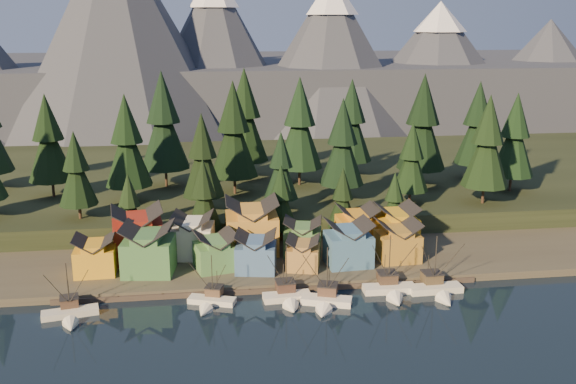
{
  "coord_description": "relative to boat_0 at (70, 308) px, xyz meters",
  "views": [
    {
      "loc": [
        -11.62,
        -96.08,
        49.78
      ],
      "look_at": [
        5.23,
        30.0,
        15.44
      ],
      "focal_mm": 40.0,
      "sensor_mm": 36.0,
      "label": 1
    }
  ],
  "objects": [
    {
      "name": "hillside",
      "position": [
        35.43,
        81.1,
        1.06
      ],
      "size": [
        420.0,
        100.0,
        6.0
      ],
      "primitive_type": "cube",
      "color": "black",
      "rests_on": "ground"
    },
    {
      "name": "boat_3",
      "position": [
        38.04,
        1.57,
        0.4
      ],
      "size": [
        9.12,
        9.82,
        11.64
      ],
      "rotation": [
        0.0,
        0.0,
        0.07
      ],
      "color": "silver",
      "rests_on": "ground"
    },
    {
      "name": "tree_hill_14",
      "position": [
        99.43,
        63.1,
        19.14
      ],
      "size": [
        11.84,
        11.84,
        27.58
      ],
      "color": "#332319",
      "rests_on": "hillside"
    },
    {
      "name": "tree_hill_7",
      "position": [
        41.43,
        39.1,
        14.44
      ],
      "size": [
        8.16,
        8.16,
        19.0
      ],
      "color": "#332319",
      "rests_on": "hillside"
    },
    {
      "name": "house_front_5",
      "position": [
        52.12,
        14.64,
        4.4
      ],
      "size": [
        9.32,
        8.58,
        9.22
      ],
      "rotation": [
        0.0,
        0.0,
        0.07
      ],
      "color": "#3D6991",
      "rests_on": "shore_strip"
    },
    {
      "name": "house_back_0",
      "position": [
        9.65,
        23.78,
        5.31
      ],
      "size": [
        11.33,
        10.99,
        10.95
      ],
      "rotation": [
        0.0,
        0.0,
        0.15
      ],
      "color": "maroon",
      "rests_on": "shore_strip"
    },
    {
      "name": "tree_shore_1",
      "position": [
        23.43,
        31.1,
        10.14
      ],
      "size": [
        8.31,
        8.31,
        19.36
      ],
      "color": "#332319",
      "rests_on": "shore_strip"
    },
    {
      "name": "house_front_3",
      "position": [
        33.28,
        13.81,
        3.71
      ],
      "size": [
        8.92,
        8.63,
        7.9
      ],
      "rotation": [
        0.0,
        0.0,
        -0.18
      ],
      "color": "#3D6190",
      "rests_on": "shore_strip"
    },
    {
      "name": "tree_hill_4",
      "position": [
        13.43,
        66.1,
        21.07
      ],
      "size": [
        13.35,
        13.35,
        31.11
      ],
      "color": "#332319",
      "rests_on": "hillside"
    },
    {
      "name": "tree_hill_1",
      "position": [
        -14.57,
        59.1,
        18.43
      ],
      "size": [
        11.29,
        11.29,
        26.29
      ],
      "color": "#332319",
      "rests_on": "hillside"
    },
    {
      "name": "house_back_5",
      "position": [
        64.69,
        23.48,
        4.55
      ],
      "size": [
        8.73,
        8.83,
        9.51
      ],
      "rotation": [
        0.0,
        0.0,
        0.03
      ],
      "color": "gold",
      "rests_on": "shore_strip"
    },
    {
      "name": "tree_hill_11",
      "position": [
        73.43,
        41.1,
        15.14
      ],
      "size": [
        8.7,
        8.7,
        20.27
      ],
      "color": "#332319",
      "rests_on": "hillside"
    },
    {
      "name": "tree_hill_17",
      "position": [
        103.43,
        49.1,
        18.21
      ],
      "size": [
        11.11,
        11.11,
        25.88
      ],
      "color": "#332319",
      "rests_on": "hillside"
    },
    {
      "name": "tree_hill_5",
      "position": [
        23.43,
        41.1,
        16.81
      ],
      "size": [
        10.01,
        10.01,
        23.33
      ],
      "color": "#332319",
      "rests_on": "hillside"
    },
    {
      "name": "dock",
      "position": [
        35.43,
        7.6,
        -1.44
      ],
      "size": [
        80.0,
        4.0,
        1.0
      ],
      "primitive_type": "cube",
      "color": "#4E4137",
      "rests_on": "ground"
    },
    {
      "name": "house_back_3",
      "position": [
        43.8,
        21.37,
        3.71
      ],
      "size": [
        8.98,
        8.31,
        7.89
      ],
      "rotation": [
        0.0,
        0.0,
        -0.2
      ],
      "color": "#46753F",
      "rests_on": "shore_strip"
    },
    {
      "name": "ground",
      "position": [
        35.43,
        -8.9,
        -1.94
      ],
      "size": [
        500.0,
        500.0,
        0.0
      ],
      "primitive_type": "plane",
      "color": "black",
      "rests_on": "ground"
    },
    {
      "name": "tree_hill_6",
      "position": [
        31.43,
        56.1,
        20.03
      ],
      "size": [
        12.53,
        12.53,
        29.2
      ],
      "color": "#332319",
      "rests_on": "hillside"
    },
    {
      "name": "house_front_2",
      "position": [
        25.38,
        15.93,
        3.54
      ],
      "size": [
        9.32,
        9.36,
        7.57
      ],
      "rotation": [
        0.0,
        0.0,
        0.23
      ],
      "color": "#4D8246",
      "rests_on": "shore_strip"
    },
    {
      "name": "house_front_0",
      "position": [
        2.03,
        16.5,
        3.62
      ],
      "size": [
        7.9,
        7.49,
        7.72
      ],
      "rotation": [
        0.0,
        0.0,
        0.03
      ],
      "color": "gold",
      "rests_on": "shore_strip"
    },
    {
      "name": "tree_shore_4",
      "position": [
        66.43,
        31.1,
        7.75
      ],
      "size": [
        6.44,
        6.44,
        15.01
      ],
      "color": "#332319",
      "rests_on": "shore_strip"
    },
    {
      "name": "tree_hill_2",
      "position": [
        -4.57,
        39.1,
        15.09
      ],
      "size": [
        8.67,
        8.67,
        20.19
      ],
      "color": "#332319",
      "rests_on": "hillside"
    },
    {
      "name": "tree_hill_13",
      "position": [
        91.43,
        39.1,
        18.66
      ],
      "size": [
        11.46,
        11.46,
        26.7
      ],
      "color": "#332319",
      "rests_on": "hillside"
    },
    {
      "name": "tree_hill_15",
      "position": [
        35.43,
        73.1,
        21.05
      ],
      "size": [
        13.34,
        13.34,
        31.08
      ],
      "color": "#332319",
      "rests_on": "hillside"
    },
    {
      "name": "tree_shore_3",
      "position": [
        54.43,
        31.1,
        8.54
      ],
      "size": [
        7.06,
        7.06,
        16.44
      ],
      "color": "#332319",
      "rests_on": "shore_strip"
    },
    {
      "name": "house_front_4",
      "position": [
        42.73,
        13.78,
        2.97
      ],
      "size": [
        7.81,
        8.17,
        6.48
      ],
      "rotation": [
        0.0,
        0.0,
        -0.25
      ],
      "color": "olive",
      "rests_on": "shore_strip"
    },
    {
      "name": "tree_hill_3",
      "position": [
        5.43,
        51.1,
        18.74
      ],
      "size": [
        11.53,
        11.53,
        26.85
      ],
      "color": "#332319",
      "rests_on": "hillside"
    },
    {
      "name": "tree_shore_0",
      "position": [
        7.43,
        31.1,
        8.66
      ],
      "size": [
        7.15,
        7.15,
        16.66
      ],
      "color": "#332319",
      "rests_on": "shore_strip"
    },
    {
      "name": "boat_6",
      "position": [
        66.25,
        1.24,
        0.38
      ],
      "size": [
        10.45,
        11.33,
        12.16
      ],
      "rotation": [
        0.0,
        0.0,
        0.03
      ],
      "color": "silver",
      "rests_on": "ground"
    },
    {
      "name": "tree_hill_10",
      "position": [
        65.43,
        71.1,
        19.32
      ],
      "size": [
        11.98,
        11.98,
        27.91
      ],
      "color": "#332319",
      "rests_on": "hillside"
    },
    {
      "name": "house_back_2",
      "position": [
        33.37,
        24.85,
        5.65
      ],
      "size": [
        11.04,
        10.16,
        11.59
      ],
      "rotation": [
        0.0,
        0.0,
        -0.01
      ],
      "color": "#BE8631",
      "rests_on": "shore_strip"
    },
    {
      "name": "house_back_4",
      "position": [
        56.43,
        25.31,
        4.3
      ],
      "size": [
        8.59,
        8.27,
        9.03
      ],
      "rotation": [
        0.0,
        0.0,
        0.04
      ],
      "color": "orange",
      "rests_on": "shore_strip"
    },
    {
      "name": "shore_strip",
      "position": [
        35.43,
        31.1,
        -1.19
      ],
      "size": [
        400.0,
        50.0,
        1.5
      ],
      "primitive_type": "cube",
      "color": "#3E392D",
      "rests_on": "ground"
    },
    {
      "name": "tree_hill_9",
      "position": [
        57.43,
        46.1,
        18.05
      ],
      "size": [
        10.98,
        10.98,
        25.59
      ],
      "color": "#332319",
      "rests_on": "hillside"
    },
    {
      "name": "tree_hill_8",
      "position": [
        49.43,
        63.1,
        20.11
      ],
      "size": [
        12.6,
        12.6,
        29.35
      ],
      "color": "#332319",
      "rests_on": "hillside"
    },
    {
      "name": "boat_0",
      "position": [
        0.0,
        0.0,
        0.0
      ],
      "size": [
        10.12,
        10.7,
        10.59
      ],
      "rotation": [
        0.0,
        0.0,
        0.2
      ],
      "color": "beige",
      "rests_on": "ground"
    },
    {
      "name": "boat_2",
      "position": [
        23.97,
        1.99,
        -0.04
      ],
      "size": [
        9.14,
        9.56,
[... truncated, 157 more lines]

